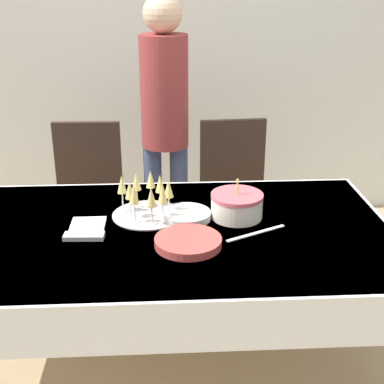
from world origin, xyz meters
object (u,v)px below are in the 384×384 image
object	(u,v)px
dining_chair_far_right	(235,194)
champagne_tray	(147,197)
plate_stack_dessert	(186,215)
birthday_cake	(237,205)
plate_stack_main	(188,242)
dining_chair_far_left	(88,197)
person_standing	(165,112)

from	to	relation	value
dining_chair_far_right	champagne_tray	bearing A→B (deg)	-124.95
plate_stack_dessert	champagne_tray	bearing A→B (deg)	164.73
birthday_cake	plate_stack_main	size ratio (longest dim) A/B	0.86
champagne_tray	plate_stack_dessert	bearing A→B (deg)	-15.27
dining_chair_far_left	birthday_cake	xyz separation A→B (m)	(0.79, -0.77, 0.26)
birthday_cake	plate_stack_dessert	distance (m)	0.23
dining_chair_far_left	plate_stack_main	size ratio (longest dim) A/B	3.50
dining_chair_far_left	champagne_tray	xyz separation A→B (m)	(0.38, -0.73, 0.30)
dining_chair_far_left	birthday_cake	bearing A→B (deg)	-44.42
plate_stack_dessert	dining_chair_far_right	bearing A→B (deg)	66.97
dining_chair_far_left	person_standing	distance (m)	0.68
person_standing	dining_chair_far_left	bearing A→B (deg)	-167.24
dining_chair_far_left	birthday_cake	distance (m)	1.13
birthday_cake	plate_stack_main	distance (m)	0.36
plate_stack_main	person_standing	distance (m)	1.18
champagne_tray	plate_stack_dessert	distance (m)	0.20
plate_stack_main	person_standing	size ratio (longest dim) A/B	0.16
plate_stack_dessert	person_standing	distance (m)	0.93
plate_stack_dessert	plate_stack_main	bearing A→B (deg)	-91.12
plate_stack_main	person_standing	bearing A→B (deg)	94.11
dining_chair_far_left	champagne_tray	bearing A→B (deg)	-62.65
champagne_tray	plate_stack_main	world-z (taller)	champagne_tray
plate_stack_dessert	person_standing	bearing A→B (deg)	95.62
champagne_tray	plate_stack_dessert	world-z (taller)	champagne_tray
plate_stack_dessert	person_standing	world-z (taller)	person_standing
birthday_cake	plate_stack_dessert	bearing A→B (deg)	-177.89
birthday_cake	person_standing	size ratio (longest dim) A/B	0.14
dining_chair_far_left	dining_chair_far_right	size ratio (longest dim) A/B	1.00
dining_chair_far_right	champagne_tray	world-z (taller)	dining_chair_far_right
dining_chair_far_right	person_standing	xyz separation A→B (m)	(-0.42, 0.11, 0.49)
dining_chair_far_right	champagne_tray	distance (m)	0.94
champagne_tray	person_standing	distance (m)	0.86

